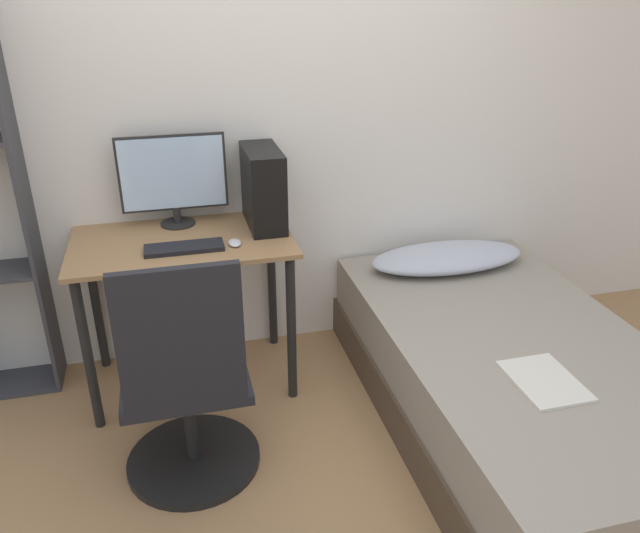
% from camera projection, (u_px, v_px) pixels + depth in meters
% --- Properties ---
extents(wall_back, '(8.00, 0.05, 2.50)m').
position_uv_depth(wall_back, '(259.00, 115.00, 3.02)').
color(wall_back, silver).
rests_on(wall_back, ground_plane).
extents(desk, '(1.00, 0.60, 0.77)m').
position_uv_depth(desk, '(185.00, 265.00, 2.90)').
color(desk, '#997047').
rests_on(desk, ground_plane).
extents(office_chair, '(0.55, 0.55, 1.01)m').
position_uv_depth(office_chair, '(187.00, 397.00, 2.41)').
color(office_chair, black).
rests_on(office_chair, ground_plane).
extents(bed, '(1.10, 1.99, 0.45)m').
position_uv_depth(bed, '(512.00, 381.00, 2.77)').
color(bed, '#4C3D2D').
rests_on(bed, ground_plane).
extents(pillow, '(0.84, 0.36, 0.11)m').
position_uv_depth(pillow, '(447.00, 257.00, 3.30)').
color(pillow, '#B2B7C6').
rests_on(pillow, bed).
extents(magazine, '(0.24, 0.32, 0.01)m').
position_uv_depth(magazine, '(545.00, 381.00, 2.38)').
color(magazine, silver).
rests_on(magazine, bed).
extents(monitor, '(0.50, 0.17, 0.44)m').
position_uv_depth(monitor, '(173.00, 177.00, 2.92)').
color(monitor, black).
rests_on(monitor, desk).
extents(keyboard, '(0.34, 0.12, 0.02)m').
position_uv_depth(keyboard, '(184.00, 248.00, 2.74)').
color(keyboard, black).
rests_on(keyboard, desk).
extents(pc_tower, '(0.16, 0.37, 0.37)m').
position_uv_depth(pc_tower, '(263.00, 188.00, 2.94)').
color(pc_tower, black).
rests_on(pc_tower, desk).
extents(mouse, '(0.06, 0.09, 0.02)m').
position_uv_depth(mouse, '(235.00, 243.00, 2.79)').
color(mouse, silver).
rests_on(mouse, desk).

